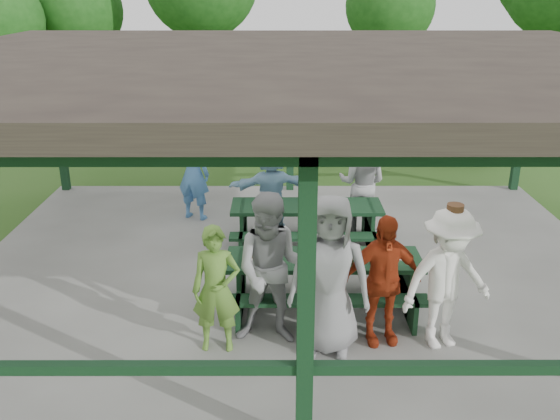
{
  "coord_description": "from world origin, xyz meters",
  "views": [
    {
      "loc": [
        -0.23,
        -8.25,
        4.22
      ],
      "look_at": [
        -0.22,
        -0.3,
        1.18
      ],
      "focal_mm": 38.0,
      "sensor_mm": 36.0,
      "label": 1
    }
  ],
  "objects_px": {
    "picnic_table_near": "(323,276)",
    "spectator_grey": "(362,183)",
    "contestant_grey_left": "(273,270)",
    "contestant_grey_mid": "(329,275)",
    "picnic_table_far": "(306,221)",
    "farm_trailer": "(243,117)",
    "spectator_blue": "(193,173)",
    "pickup_truck": "(391,120)",
    "contestant_white_fedora": "(447,279)",
    "contestant_green": "(216,290)",
    "contestant_red": "(382,280)",
    "spectator_lblue": "(271,189)"
  },
  "relations": [
    {
      "from": "contestant_grey_left",
      "to": "picnic_table_near",
      "type": "bearing_deg",
      "value": 53.51
    },
    {
      "from": "contestant_green",
      "to": "spectator_grey",
      "type": "height_order",
      "value": "spectator_grey"
    },
    {
      "from": "picnic_table_near",
      "to": "spectator_grey",
      "type": "bearing_deg",
      "value": 72.7
    },
    {
      "from": "contestant_red",
      "to": "spectator_grey",
      "type": "relative_size",
      "value": 0.94
    },
    {
      "from": "spectator_lblue",
      "to": "spectator_grey",
      "type": "height_order",
      "value": "spectator_grey"
    },
    {
      "from": "contestant_grey_left",
      "to": "contestant_white_fedora",
      "type": "relative_size",
      "value": 1.05
    },
    {
      "from": "contestant_red",
      "to": "pickup_truck",
      "type": "relative_size",
      "value": 0.28
    },
    {
      "from": "spectator_lblue",
      "to": "spectator_blue",
      "type": "xyz_separation_m",
      "value": [
        -1.44,
        0.61,
        0.09
      ]
    },
    {
      "from": "contestant_green",
      "to": "spectator_grey",
      "type": "distance_m",
      "value": 4.27
    },
    {
      "from": "spectator_grey",
      "to": "spectator_blue",
      "type": "bearing_deg",
      "value": 9.44
    },
    {
      "from": "contestant_grey_mid",
      "to": "spectator_grey",
      "type": "distance_m",
      "value": 3.79
    },
    {
      "from": "contestant_green",
      "to": "farm_trailer",
      "type": "relative_size",
      "value": 0.4
    },
    {
      "from": "pickup_truck",
      "to": "picnic_table_near",
      "type": "bearing_deg",
      "value": 168.63
    },
    {
      "from": "contestant_green",
      "to": "picnic_table_near",
      "type": "bearing_deg",
      "value": 34.26
    },
    {
      "from": "picnic_table_near",
      "to": "spectator_grey",
      "type": "relative_size",
      "value": 1.46
    },
    {
      "from": "contestant_grey_left",
      "to": "spectator_blue",
      "type": "height_order",
      "value": "contestant_grey_left"
    },
    {
      "from": "picnic_table_near",
      "to": "contestant_green",
      "type": "bearing_deg",
      "value": -144.98
    },
    {
      "from": "spectator_lblue",
      "to": "pickup_truck",
      "type": "bearing_deg",
      "value": -129.02
    },
    {
      "from": "contestant_white_fedora",
      "to": "contestant_grey_mid",
      "type": "bearing_deg",
      "value": 166.79
    },
    {
      "from": "contestant_grey_left",
      "to": "contestant_white_fedora",
      "type": "bearing_deg",
      "value": 1.79
    },
    {
      "from": "contestant_grey_mid",
      "to": "spectator_grey",
      "type": "height_order",
      "value": "contestant_grey_mid"
    },
    {
      "from": "spectator_blue",
      "to": "farm_trailer",
      "type": "height_order",
      "value": "spectator_blue"
    },
    {
      "from": "contestant_green",
      "to": "contestant_white_fedora",
      "type": "distance_m",
      "value": 2.71
    },
    {
      "from": "contestant_grey_left",
      "to": "contestant_grey_mid",
      "type": "xyz_separation_m",
      "value": [
        0.66,
        -0.18,
        0.02
      ]
    },
    {
      "from": "contestant_white_fedora",
      "to": "spectator_blue",
      "type": "relative_size",
      "value": 1.04
    },
    {
      "from": "spectator_grey",
      "to": "farm_trailer",
      "type": "bearing_deg",
      "value": -49.92
    },
    {
      "from": "picnic_table_far",
      "to": "contestant_grey_mid",
      "type": "height_order",
      "value": "contestant_grey_mid"
    },
    {
      "from": "spectator_grey",
      "to": "contestant_grey_left",
      "type": "bearing_deg",
      "value": 86.85
    },
    {
      "from": "contestant_grey_mid",
      "to": "contestant_white_fedora",
      "type": "bearing_deg",
      "value": 10.74
    },
    {
      "from": "farm_trailer",
      "to": "contestant_white_fedora",
      "type": "bearing_deg",
      "value": -61.14
    },
    {
      "from": "contestant_green",
      "to": "spectator_grey",
      "type": "relative_size",
      "value": 0.89
    },
    {
      "from": "contestant_green",
      "to": "contestant_red",
      "type": "height_order",
      "value": "contestant_red"
    },
    {
      "from": "contestant_red",
      "to": "contestant_white_fedora",
      "type": "relative_size",
      "value": 0.91
    },
    {
      "from": "contestant_grey_mid",
      "to": "spectator_lblue",
      "type": "relative_size",
      "value": 1.25
    },
    {
      "from": "contestant_white_fedora",
      "to": "contestant_red",
      "type": "bearing_deg",
      "value": 156.3
    },
    {
      "from": "picnic_table_far",
      "to": "contestant_red",
      "type": "bearing_deg",
      "value": -74.3
    },
    {
      "from": "contestant_green",
      "to": "spectator_blue",
      "type": "distance_m",
      "value": 4.34
    },
    {
      "from": "picnic_table_far",
      "to": "contestant_grey_left",
      "type": "bearing_deg",
      "value": -100.81
    },
    {
      "from": "spectator_lblue",
      "to": "spectator_grey",
      "type": "relative_size",
      "value": 0.89
    },
    {
      "from": "contestant_grey_mid",
      "to": "picnic_table_far",
      "type": "bearing_deg",
      "value": 100.2
    },
    {
      "from": "contestant_green",
      "to": "contestant_grey_left",
      "type": "xyz_separation_m",
      "value": [
        0.66,
        0.16,
        0.17
      ]
    },
    {
      "from": "spectator_grey",
      "to": "contestant_white_fedora",
      "type": "bearing_deg",
      "value": 118.63
    },
    {
      "from": "picnic_table_far",
      "to": "spectator_grey",
      "type": "distance_m",
      "value": 1.31
    },
    {
      "from": "pickup_truck",
      "to": "farm_trailer",
      "type": "xyz_separation_m",
      "value": [
        -4.03,
        1.1,
        -0.16
      ]
    },
    {
      "from": "spectator_lblue",
      "to": "contestant_grey_mid",
      "type": "bearing_deg",
      "value": 90.29
    },
    {
      "from": "contestant_grey_left",
      "to": "spectator_grey",
      "type": "bearing_deg",
      "value": 71.2
    },
    {
      "from": "picnic_table_far",
      "to": "contestant_grey_mid",
      "type": "xyz_separation_m",
      "value": [
        0.13,
        -2.94,
        0.5
      ]
    },
    {
      "from": "contestant_green",
      "to": "pickup_truck",
      "type": "xyz_separation_m",
      "value": [
        3.72,
        9.49,
        -0.05
      ]
    },
    {
      "from": "farm_trailer",
      "to": "spectator_blue",
      "type": "bearing_deg",
      "value": -81.98
    },
    {
      "from": "farm_trailer",
      "to": "pickup_truck",
      "type": "bearing_deg",
      "value": -2.4
    }
  ]
}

